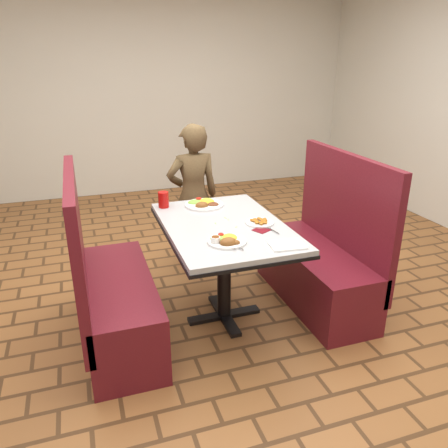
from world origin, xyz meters
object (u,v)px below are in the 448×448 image
(dining_table, at_px, (224,237))
(red_tumbler, at_px, (163,200))
(booth_bench_left, at_px, (111,296))
(booth_bench_right, at_px, (321,262))
(diner_person, at_px, (193,196))
(near_dinner_plate, at_px, (226,239))
(far_dinner_plate, at_px, (204,202))
(plantain_plate, at_px, (260,222))

(dining_table, xyz_separation_m, red_tumbler, (-0.32, 0.49, 0.16))
(booth_bench_left, relative_size, booth_bench_right, 1.00)
(booth_bench_left, xyz_separation_m, diner_person, (0.84, 1.00, 0.32))
(near_dinner_plate, xyz_separation_m, far_dinner_plate, (0.07, 0.74, 0.00))
(booth_bench_left, bearing_deg, dining_table, 0.00)
(booth_bench_left, height_order, far_dinner_plate, booth_bench_left)
(diner_person, bearing_deg, dining_table, 86.09)
(near_dinner_plate, distance_m, red_tumbler, 0.83)
(plantain_plate, bearing_deg, booth_bench_left, 176.02)
(diner_person, bearing_deg, plantain_plate, 98.78)
(dining_table, relative_size, diner_person, 0.93)
(plantain_plate, bearing_deg, dining_table, 163.05)
(red_tumbler, bearing_deg, plantain_plate, -45.17)
(booth_bench_left, xyz_separation_m, red_tumbler, (0.48, 0.49, 0.48))
(booth_bench_left, height_order, near_dinner_plate, booth_bench_left)
(diner_person, bearing_deg, booth_bench_right, 125.69)
(dining_table, xyz_separation_m, diner_person, (0.04, 1.00, -0.00))
(far_dinner_plate, bearing_deg, booth_bench_right, -27.38)
(booth_bench_right, bearing_deg, far_dinner_plate, 152.62)
(diner_person, xyz_separation_m, near_dinner_plate, (-0.13, -1.31, 0.13))
(plantain_plate, height_order, red_tumbler, red_tumbler)
(dining_table, xyz_separation_m, far_dinner_plate, (-0.02, 0.42, 0.12))
(booth_bench_right, xyz_separation_m, far_dinner_plate, (-0.82, 0.42, 0.45))
(booth_bench_right, relative_size, near_dinner_plate, 4.85)
(dining_table, distance_m, booth_bench_right, 0.86)
(booth_bench_right, relative_size, far_dinner_plate, 4.04)
(far_dinner_plate, bearing_deg, diner_person, 83.64)
(diner_person, xyz_separation_m, red_tumbler, (-0.37, -0.51, 0.16))
(far_dinner_plate, bearing_deg, red_tumbler, 167.71)
(near_dinner_plate, bearing_deg, red_tumbler, 106.24)
(dining_table, relative_size, far_dinner_plate, 4.08)
(booth_bench_right, xyz_separation_m, plantain_plate, (-0.56, -0.07, 0.43))
(near_dinner_plate, relative_size, far_dinner_plate, 0.83)
(booth_bench_left, relative_size, plantain_plate, 6.15)
(dining_table, bearing_deg, plantain_plate, -16.95)
(plantain_plate, bearing_deg, far_dinner_plate, 117.39)
(near_dinner_plate, bearing_deg, dining_table, 73.89)
(diner_person, relative_size, far_dinner_plate, 4.38)
(plantain_plate, distance_m, red_tumbler, 0.79)
(dining_table, height_order, near_dinner_plate, near_dinner_plate)
(near_dinner_plate, relative_size, red_tumbler, 2.05)
(booth_bench_left, relative_size, diner_person, 0.92)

